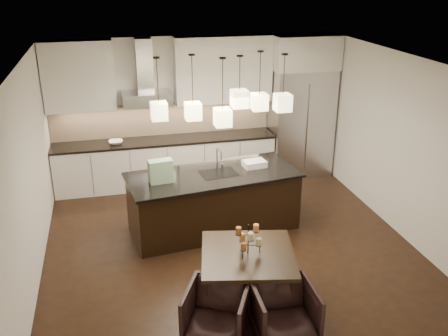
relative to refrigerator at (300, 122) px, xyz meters
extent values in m
cube|color=black|center=(-2.10, -2.38, -1.08)|extent=(5.50, 5.50, 0.02)
cube|color=white|center=(-2.10, -2.38, 1.73)|extent=(5.50, 5.50, 0.02)
cube|color=silver|center=(-2.10, 0.38, 0.32)|extent=(5.50, 0.02, 2.80)
cube|color=silver|center=(-2.10, -5.14, 0.32)|extent=(5.50, 0.02, 2.80)
cube|color=silver|center=(-4.86, -2.38, 0.32)|extent=(0.02, 5.50, 2.80)
cube|color=silver|center=(0.66, -2.38, 0.32)|extent=(0.02, 5.50, 2.80)
cube|color=#B7B7BA|center=(0.00, 0.00, 0.00)|extent=(1.20, 0.72, 2.15)
cube|color=silver|center=(0.00, 0.00, 1.40)|extent=(1.26, 0.72, 0.65)
cube|color=silver|center=(-2.73, 0.05, -0.64)|extent=(4.21, 0.62, 0.88)
cube|color=black|center=(-2.73, 0.05, -0.17)|extent=(4.21, 0.66, 0.04)
cube|color=beige|center=(-2.73, 0.35, 0.16)|extent=(4.21, 0.02, 0.63)
cube|color=silver|center=(-4.20, 0.19, 1.10)|extent=(1.25, 0.35, 1.25)
cube|color=silver|center=(-1.55, 0.19, 1.10)|extent=(1.85, 0.35, 1.25)
cube|color=#B7B7BA|center=(-3.03, 0.10, 0.65)|extent=(0.90, 0.52, 0.24)
cube|color=#B7B7BA|center=(-3.03, 0.21, 1.24)|extent=(0.30, 0.28, 0.96)
imported|color=silver|center=(-3.65, 0.00, -0.12)|extent=(0.27, 0.27, 0.06)
cube|color=black|center=(-2.21, -1.93, -0.62)|extent=(2.73, 1.38, 0.92)
cube|color=black|center=(-2.21, -1.93, -0.13)|extent=(2.82, 1.47, 0.04)
cube|color=#1A662F|center=(-3.05, -2.05, 0.06)|extent=(0.38, 0.23, 0.36)
cube|color=silver|center=(-1.50, -1.79, -0.06)|extent=(0.38, 0.29, 0.10)
cylinder|color=beige|center=(-2.07, -3.90, -0.22)|extent=(0.08, 0.08, 0.09)
cylinder|color=orange|center=(-2.24, -3.76, -0.22)|extent=(0.08, 0.08, 0.09)
cylinder|color=brown|center=(-2.28, -3.97, -0.22)|extent=(0.08, 0.08, 0.09)
cylinder|color=orange|center=(-2.08, -3.82, -0.08)|extent=(0.08, 0.08, 0.09)
cylinder|color=brown|center=(-2.31, -3.83, -0.08)|extent=(0.08, 0.08, 0.09)
cylinder|color=beige|center=(-2.21, -4.00, -0.08)|extent=(0.08, 0.08, 0.09)
imported|color=black|center=(-2.73, -4.47, -0.75)|extent=(0.93, 0.94, 0.65)
imported|color=black|center=(-1.98, -4.62, -0.74)|extent=(0.73, 0.75, 0.66)
cube|color=#FCF6B2|center=(-3.00, -1.82, 0.93)|extent=(0.24, 0.24, 0.26)
cube|color=#FCF6B2|center=(-2.47, -1.70, 0.86)|extent=(0.24, 0.24, 0.26)
cube|color=#FCF6B2|center=(-1.81, -1.96, 1.08)|extent=(0.24, 0.24, 0.26)
cube|color=#FCF6B2|center=(-1.40, -1.64, 0.93)|extent=(0.24, 0.24, 0.26)
cube|color=#FCF6B2|center=(-1.13, -1.98, 0.98)|extent=(0.24, 0.24, 0.26)
cube|color=#FCF6B2|center=(-2.10, -2.08, 0.85)|extent=(0.24, 0.24, 0.26)
camera|label=1|loc=(-3.73, -9.00, 2.94)|focal=40.00mm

